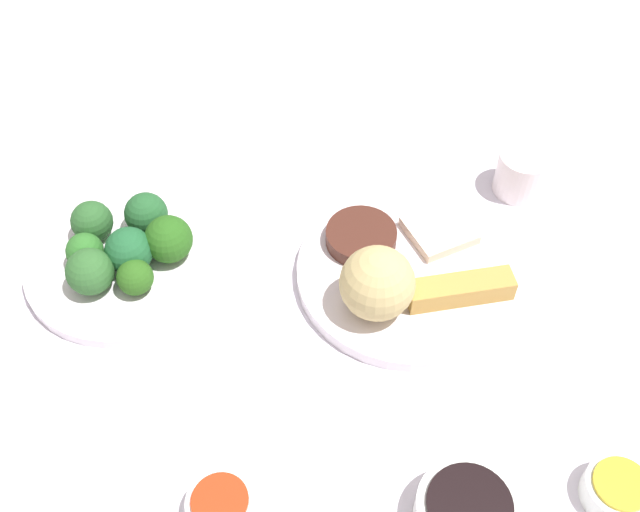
% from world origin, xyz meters
% --- Properties ---
extents(tabletop, '(2.20, 2.20, 0.02)m').
position_xyz_m(tabletop, '(0.00, 0.00, 0.01)').
color(tabletop, white).
rests_on(tabletop, ground).
extents(main_plate, '(0.25, 0.25, 0.02)m').
position_xyz_m(main_plate, '(-0.01, 0.04, 0.03)').
color(main_plate, white).
rests_on(main_plate, tabletop).
extents(rice_scoop, '(0.08, 0.08, 0.08)m').
position_xyz_m(rice_scoop, '(-0.01, -0.03, 0.08)').
color(rice_scoop, tan).
rests_on(rice_scoop, main_plate).
extents(spring_roll, '(0.10, 0.10, 0.03)m').
position_xyz_m(spring_roll, '(0.05, 0.04, 0.05)').
color(spring_roll, gold).
rests_on(spring_roll, main_plate).
extents(crab_rangoon_wonton, '(0.09, 0.09, 0.01)m').
position_xyz_m(crab_rangoon_wonton, '(-0.01, 0.10, 0.04)').
color(crab_rangoon_wonton, beige).
rests_on(crab_rangoon_wonton, main_plate).
extents(stir_fry_heap, '(0.08, 0.08, 0.02)m').
position_xyz_m(stir_fry_heap, '(-0.08, 0.04, 0.05)').
color(stir_fry_heap, '#48231A').
rests_on(stir_fry_heap, main_plate).
extents(broccoli_plate, '(0.23, 0.23, 0.01)m').
position_xyz_m(broccoli_plate, '(-0.28, -0.14, 0.03)').
color(broccoli_plate, white).
rests_on(broccoli_plate, tabletop).
extents(broccoli_floret_0, '(0.05, 0.05, 0.05)m').
position_xyz_m(broccoli_floret_0, '(-0.26, -0.14, 0.06)').
color(broccoli_floret_0, '#1F5D31').
rests_on(broccoli_floret_0, broccoli_plate).
extents(broccoli_floret_1, '(0.05, 0.05, 0.05)m').
position_xyz_m(broccoli_floret_1, '(-0.33, -0.13, 0.06)').
color(broccoli_floret_1, '#2B5C2A').
rests_on(broccoli_floret_1, broccoli_plate).
extents(broccoli_floret_2, '(0.05, 0.05, 0.05)m').
position_xyz_m(broccoli_floret_2, '(-0.29, -0.09, 0.06)').
color(broccoli_floret_2, '#22592B').
rests_on(broccoli_floret_2, broccoli_plate).
extents(broccoli_floret_3, '(0.05, 0.05, 0.05)m').
position_xyz_m(broccoli_floret_3, '(-0.24, -0.10, 0.06)').
color(broccoli_floret_3, '#275E1A').
rests_on(broccoli_floret_3, broccoli_plate).
extents(broccoli_floret_4, '(0.05, 0.05, 0.05)m').
position_xyz_m(broccoli_floret_4, '(-0.28, -0.19, 0.06)').
color(broccoli_floret_4, '#2F622C').
rests_on(broccoli_floret_4, broccoli_plate).
extents(broccoli_floret_5, '(0.04, 0.04, 0.04)m').
position_xyz_m(broccoli_floret_5, '(-0.24, -0.16, 0.05)').
color(broccoli_floret_5, '#2A5E1A').
rests_on(broccoli_floret_5, broccoli_plate).
extents(broccoli_floret_6, '(0.04, 0.04, 0.04)m').
position_xyz_m(broccoli_floret_6, '(-0.31, -0.17, 0.05)').
color(broccoli_floret_6, '#2D6D28').
rests_on(broccoli_floret_6, broccoli_plate).
extents(soy_sauce_bowl_liquid, '(0.08, 0.08, 0.00)m').
position_xyz_m(soy_sauce_bowl_liquid, '(0.18, -0.17, 0.06)').
color(soy_sauce_bowl_liquid, black).
rests_on(soy_sauce_bowl_liquid, soy_sauce_bowl).
extents(sauce_ramekin_hot_mustard, '(0.06, 0.06, 0.03)m').
position_xyz_m(sauce_ramekin_hot_mustard, '(0.28, -0.07, 0.03)').
color(sauce_ramekin_hot_mustard, white).
rests_on(sauce_ramekin_hot_mustard, tabletop).
extents(sauce_ramekin_hot_mustard_liquid, '(0.05, 0.05, 0.00)m').
position_xyz_m(sauce_ramekin_hot_mustard_liquid, '(0.28, -0.07, 0.05)').
color(sauce_ramekin_hot_mustard_liquid, yellow).
rests_on(sauce_ramekin_hot_mustard_liquid, sauce_ramekin_hot_mustard).
extents(sauce_ramekin_sweet_and_sour, '(0.06, 0.06, 0.03)m').
position_xyz_m(sauce_ramekin_sweet_and_sour, '(0.00, -0.29, 0.03)').
color(sauce_ramekin_sweet_and_sour, white).
rests_on(sauce_ramekin_sweet_and_sour, tabletop).
extents(sauce_ramekin_sweet_and_sour_liquid, '(0.05, 0.05, 0.00)m').
position_xyz_m(sauce_ramekin_sweet_and_sour_liquid, '(0.00, -0.29, 0.05)').
color(sauce_ramekin_sweet_and_sour_liquid, red).
rests_on(sauce_ramekin_sweet_and_sour_liquid, sauce_ramekin_sweet_and_sour).
extents(teacup, '(0.06, 0.06, 0.06)m').
position_xyz_m(teacup, '(0.03, 0.24, 0.05)').
color(teacup, white).
rests_on(teacup, tabletop).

